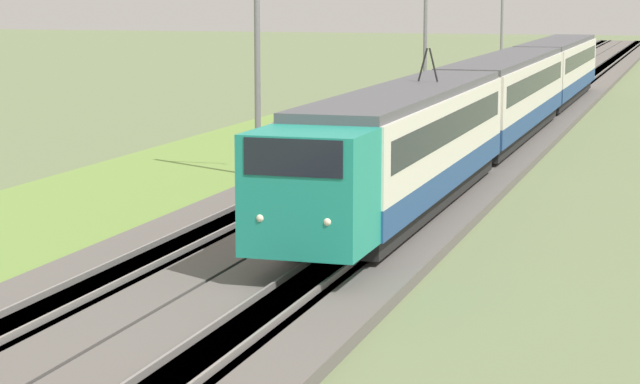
{
  "coord_description": "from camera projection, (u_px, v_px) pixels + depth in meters",
  "views": [
    {
      "loc": [
        -5.84,
        -12.99,
        6.89
      ],
      "look_at": [
        21.73,
        -4.51,
        2.25
      ],
      "focal_mm": 70.0,
      "sensor_mm": 36.0,
      "label": 1
    }
  ],
  "objects": [
    {
      "name": "track_adjacent",
      "position": [
        504.0,
        143.0,
        56.22
      ],
      "size": [
        240.0,
        1.57,
        0.45
      ],
      "color": "#4C4238",
      "rests_on": "ground"
    },
    {
      "name": "ballast_main",
      "position": [
        406.0,
        139.0,
        57.53
      ],
      "size": [
        240.0,
        4.4,
        0.3
      ],
      "color": "#605B56",
      "rests_on": "ground"
    },
    {
      "name": "ballast_adjacent",
      "position": [
        504.0,
        143.0,
        56.23
      ],
      "size": [
        240.0,
        4.4,
        0.3
      ],
      "color": "#605B56",
      "rests_on": "ground"
    },
    {
      "name": "track_main",
      "position": [
        406.0,
        139.0,
        57.53
      ],
      "size": [
        240.0,
        1.57,
        0.45
      ],
      "color": "#4C4238",
      "rests_on": "ground"
    },
    {
      "name": "catenary_mast_distant",
      "position": [
        503.0,
        22.0,
        99.88
      ],
      "size": [
        0.22,
        2.56,
        8.68
      ],
      "color": "slate",
      "rests_on": "ground"
    },
    {
      "name": "passenger_train",
      "position": [
        507.0,
        92.0,
        56.42
      ],
      "size": [
        61.14,
        2.86,
        5.11
      ],
      "rotation": [
        0.0,
        0.0,
        3.14
      ],
      "color": "teal",
      "rests_on": "ground"
    },
    {
      "name": "catenary_mast_far",
      "position": [
        426.0,
        31.0,
        72.71
      ],
      "size": [
        0.22,
        2.56,
        8.91
      ],
      "color": "slate",
      "rests_on": "ground"
    },
    {
      "name": "grass_verge",
      "position": [
        287.0,
        137.0,
        59.24
      ],
      "size": [
        240.0,
        8.38,
        0.12
      ],
      "color": "olive",
      "rests_on": "ground"
    },
    {
      "name": "catenary_mast_mid",
      "position": [
        259.0,
        61.0,
        45.59
      ],
      "size": [
        0.22,
        2.56,
        8.52
      ],
      "color": "slate",
      "rests_on": "ground"
    }
  ]
}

